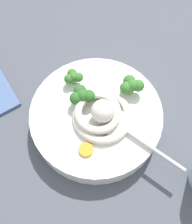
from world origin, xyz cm
name	(u,v)px	position (x,y,z in cm)	size (l,w,h in cm)	color
table_slab	(112,134)	(0.00, 0.00, 1.36)	(97.51, 97.51, 2.73)	#474C56
soup_bowl	(96,117)	(2.47, -3.38, 5.33)	(26.54, 26.54, 5.03)	white
noodle_pile	(101,114)	(1.97, -1.88, 9.36)	(12.74, 12.49, 5.12)	silver
soup_spoon	(121,127)	(-0.70, 1.75, 8.56)	(11.92, 16.42, 1.60)	#B7B7BC
broccoli_floret_center	(82,95)	(4.19, -6.60, 10.22)	(4.97, 4.28, 3.93)	#7A9E60
broccoli_floret_right	(73,77)	(4.25, -11.62, 9.71)	(3.94, 3.39, 3.11)	#7A9E60
broccoli_floret_beside_chili	(131,85)	(-5.77, -5.30, 10.19)	(4.90, 4.22, 3.88)	#7A9E60
carrot_slice_near_spoon	(112,103)	(-1.24, -4.03, 8.11)	(2.64, 2.64, 0.70)	orange
carrot_slice_rear	(86,150)	(7.01, 3.30, 8.04)	(2.73, 2.73, 0.57)	orange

